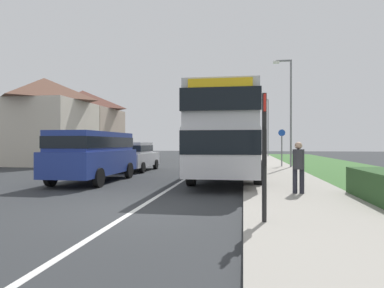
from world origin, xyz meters
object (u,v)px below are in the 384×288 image
Objects in this scene: parked_car_silver at (135,155)px; bus_stop_sign at (264,148)px; cycle_route_sign at (282,146)px; street_lamp_mid at (289,106)px; double_decker_bus at (228,132)px; parked_van_blue at (94,152)px; street_lamp_far at (267,124)px; pedestrian_at_stop at (298,165)px.

parked_car_silver is 13.94m from bus_stop_sign.
street_lamp_mid is (0.38, -0.60, 2.56)m from cycle_route_sign.
parked_van_blue is (-5.50, -2.22, -0.89)m from double_decker_bus.
parked_car_silver is at bearing 149.03° from double_decker_bus.
parked_car_silver is 22.27m from street_lamp_far.
double_decker_bus reaches higher than parked_van_blue.
street_lamp_mid reaches higher than street_lamp_far.
parked_van_blue is 2.04× the size of bus_stop_sign.
street_lamp_far is at bearing 81.81° from double_decker_bus.
parked_car_silver is at bearing -157.64° from cycle_route_sign.
parked_car_silver is at bearing -113.85° from street_lamp_far.
bus_stop_sign is 1.03× the size of cycle_route_sign.
street_lamp_far is at bearing 89.33° from cycle_route_sign.
parked_car_silver is 0.65× the size of street_lamp_mid.
street_lamp_far is (-0.19, 17.19, -0.15)m from street_lamp_mid.
pedestrian_at_stop is 28.74m from street_lamp_far.
double_decker_bus is 1.97× the size of parked_van_blue.
parked_van_blue is 5.56m from parked_car_silver.
parked_van_blue is at bearing -109.04° from street_lamp_far.
double_decker_bus is 4.14× the size of cycle_route_sign.
street_lamp_far is at bearing 90.62° from street_lamp_mid.
parked_van_blue is at bearing -158.00° from double_decker_bus.
street_lamp_far reaches higher than parked_van_blue.
pedestrian_at_stop is at bearing -96.09° from street_lamp_mid.
bus_stop_sign is at bearing -61.44° from parked_car_silver.
parked_van_blue is at bearing -89.55° from parked_car_silver.
street_lamp_mid is at bearing 60.54° from double_decker_bus.
double_decker_bus is at bearing 114.96° from pedestrian_at_stop.
double_decker_bus is at bearing -98.19° from street_lamp_far.
bus_stop_sign is 15.62m from street_lamp_mid.
parked_van_blue is at bearing 160.11° from pedestrian_at_stop.
street_lamp_mid reaches higher than double_decker_bus.
parked_van_blue is 12.61m from cycle_route_sign.
parked_car_silver is 11.52m from pedestrian_at_stop.
parked_car_silver is 1.79× the size of cycle_route_sign.
bus_stop_sign reaches higher than parked_van_blue.
pedestrian_at_stop is 0.25× the size of street_lamp_far.
pedestrian_at_stop is 11.84m from street_lamp_mid.
street_lamp_mid is 1.04× the size of street_lamp_far.
pedestrian_at_stop is at bearing -19.89° from parked_van_blue.
parked_car_silver is 0.68× the size of street_lamp_far.
bus_stop_sign is at bearing -107.88° from pedestrian_at_stop.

